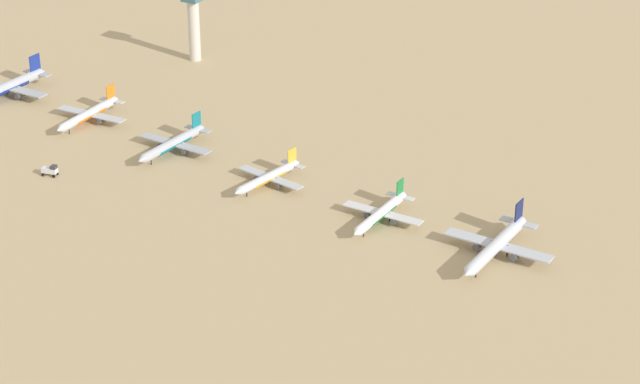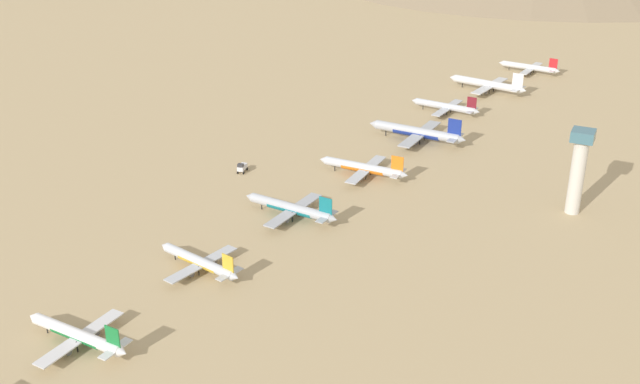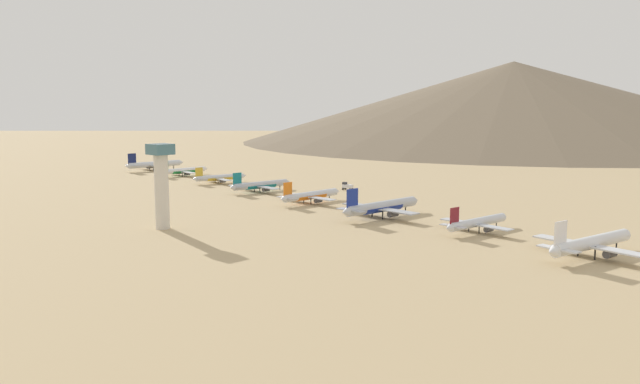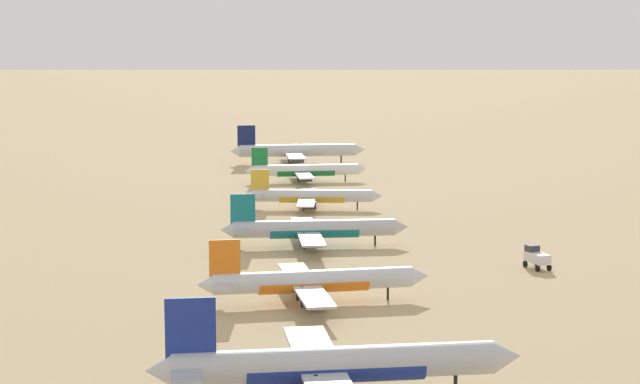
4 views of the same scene
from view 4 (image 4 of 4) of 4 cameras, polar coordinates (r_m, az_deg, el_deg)
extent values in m
plane|color=tan|center=(169.84, 0.95, -5.70)|extent=(2047.85, 2047.85, 0.00)
cylinder|color=#B2B7C1|center=(126.39, 0.78, -8.76)|extent=(36.82, 6.31, 3.87)
cone|color=#B2B7C1|center=(130.70, 9.56, -8.29)|extent=(3.50, 4.00, 3.79)
cone|color=#B2B7C1|center=(125.15, -8.31, -9.04)|extent=(3.08, 3.66, 3.48)
cube|color=navy|center=(123.85, -6.65, -7.00)|extent=(5.61, 0.73, 7.12)
cube|color=#A4A8B2|center=(125.02, -6.90, -8.84)|extent=(4.07, 12.40, 0.37)
cube|color=#A4A8B2|center=(126.39, 0.09, -9.08)|extent=(7.40, 34.87, 0.46)
cylinder|color=#4C4C54|center=(132.68, 0.08, -8.85)|extent=(4.42, 2.62, 2.34)
cylinder|color=black|center=(129.79, 6.96, -9.44)|extent=(0.45, 0.45, 3.89)
cylinder|color=black|center=(129.27, -0.53, -9.45)|extent=(0.45, 0.45, 3.89)
cylinder|color=navy|center=(126.48, 0.78, -8.89)|extent=(20.37, 5.22, 3.88)
cylinder|color=silver|center=(168.70, -0.34, -4.55)|extent=(30.56, 3.91, 3.22)
cone|color=silver|center=(172.25, 5.13, -4.31)|extent=(2.78, 3.22, 3.15)
cone|color=silver|center=(166.75, -5.93, -4.75)|extent=(2.44, 2.95, 2.90)
cube|color=orange|center=(166.16, -4.90, -3.45)|extent=(4.66, 0.40, 5.93)
cube|color=#B6BBC5|center=(166.87, -5.06, -4.62)|extent=(2.94, 10.22, 0.30)
cube|color=#B6BBC5|center=(168.62, -0.77, -4.75)|extent=(4.89, 28.89, 0.38)
cylinder|color=#4C4C54|center=(173.88, -0.82, -4.73)|extent=(3.60, 2.03, 1.95)
cylinder|color=#4C4C54|center=(164.15, -0.24, -5.55)|extent=(3.60, 2.03, 1.95)
cylinder|color=black|center=(171.46, 3.49, -5.02)|extent=(0.37, 0.37, 3.24)
cylinder|color=black|center=(170.93, -1.17, -5.04)|extent=(0.37, 0.37, 3.24)
cylinder|color=black|center=(166.70, -0.93, -5.40)|extent=(0.37, 0.37, 3.24)
cylinder|color=orange|center=(168.76, -0.34, -4.63)|extent=(16.84, 3.61, 3.23)
cylinder|color=#B2B7C1|center=(210.72, -0.30, -1.87)|extent=(30.85, 6.40, 3.24)
cone|color=#B2B7C1|center=(212.88, 4.18, -1.79)|extent=(3.04, 3.44, 3.17)
cone|color=#B2B7C1|center=(209.88, -4.80, -1.95)|extent=(2.68, 3.15, 2.91)
cube|color=#14727F|center=(209.27, -3.97, -0.91)|extent=(4.69, 0.78, 5.97)
cube|color=#A4A8B2|center=(209.87, -4.10, -1.85)|extent=(3.77, 10.45, 0.31)
cube|color=#A4A8B2|center=(210.71, -0.64, -2.03)|extent=(7.24, 29.26, 0.38)
cylinder|color=#4C4C54|center=(215.99, -0.58, -2.08)|extent=(3.76, 2.32, 1.96)
cylinder|color=#4C4C54|center=(206.00, -0.33, -2.61)|extent=(3.76, 2.32, 1.96)
cylinder|color=black|center=(212.45, 2.84, -2.33)|extent=(0.37, 0.37, 3.26)
cylinder|color=black|center=(213.07, -0.92, -2.29)|extent=(0.37, 0.37, 3.26)
cylinder|color=black|center=(208.74, -0.83, -2.52)|extent=(0.37, 0.37, 3.26)
cylinder|color=#14727F|center=(210.77, -0.30, -1.94)|extent=(17.12, 4.98, 3.24)
cylinder|color=silver|center=(253.11, -0.41, -0.19)|extent=(27.05, 8.78, 2.86)
cone|color=silver|center=(253.11, 2.93, -0.20)|extent=(2.97, 3.27, 2.80)
cone|color=silver|center=(253.96, -3.70, -0.18)|extent=(2.62, 2.98, 2.57)
cube|color=gold|center=(253.24, -3.10, 0.57)|extent=(4.09, 1.17, 5.27)
cube|color=#B6BBC5|center=(253.73, -3.19, -0.11)|extent=(4.35, 9.34, 0.27)
cube|color=#B6BBC5|center=(253.23, -0.66, -0.30)|extent=(9.33, 25.78, 0.34)
cylinder|color=#4C4C54|center=(257.83, -0.49, -0.37)|extent=(3.46, 2.39, 1.73)
cylinder|color=#4C4C54|center=(248.92, -0.56, -0.70)|extent=(3.46, 2.39, 1.73)
cylinder|color=black|center=(253.29, 1.92, -0.58)|extent=(0.33, 0.33, 2.87)
cylinder|color=black|center=(255.38, -0.81, -0.50)|extent=(0.33, 0.33, 2.87)
cylinder|color=black|center=(251.52, -0.85, -0.64)|extent=(0.33, 0.33, 2.87)
cylinder|color=gold|center=(253.15, -0.41, -0.24)|extent=(15.16, 6.09, 2.87)
cylinder|color=white|center=(296.50, -0.73, 1.14)|extent=(28.16, 5.04, 2.96)
cone|color=white|center=(298.59, 2.18, 1.18)|extent=(2.70, 3.08, 2.90)
cone|color=white|center=(295.19, -3.65, 1.09)|extent=(2.37, 2.82, 2.66)
cube|color=#197A38|center=(294.94, -3.11, 1.76)|extent=(4.29, 0.59, 5.45)
cube|color=silver|center=(295.30, -3.20, 1.15)|extent=(3.18, 9.50, 0.28)
cube|color=silver|center=(296.44, -0.96, 1.03)|extent=(5.86, 26.68, 0.35)
cylinder|color=#4C4C54|center=(301.25, -0.94, 0.95)|extent=(3.39, 2.03, 1.79)
cylinder|color=#4C4C54|center=(292.05, -0.73, 0.71)|extent=(3.39, 2.03, 1.79)
cylinder|color=black|center=(298.11, 1.30, 0.83)|extent=(0.34, 0.34, 2.97)
cylinder|color=black|center=(298.52, -1.15, 0.84)|extent=(0.34, 0.34, 2.97)
cylinder|color=black|center=(294.53, -1.06, 0.74)|extent=(0.34, 0.34, 2.97)
cylinder|color=#197A38|center=(296.52, -0.73, 1.09)|extent=(15.59, 4.11, 2.96)
cylinder|color=silver|center=(335.13, -1.16, 2.15)|extent=(35.12, 6.82, 3.69)
cone|color=silver|center=(337.37, 2.06, 2.19)|extent=(3.42, 3.88, 3.61)
cone|color=silver|center=(333.97, -4.38, 2.10)|extent=(3.00, 3.55, 3.32)
cube|color=#141E51|center=(333.65, -3.79, 2.85)|extent=(5.35, 0.82, 6.79)
cube|color=#B6BBC5|center=(334.04, -3.88, 2.17)|extent=(4.14, 11.88, 0.35)
cube|color=#B6BBC5|center=(335.08, -1.41, 2.03)|extent=(7.80, 33.29, 0.44)
cylinder|color=#4C4C54|center=(341.06, -1.36, 1.93)|extent=(4.26, 2.59, 2.23)
cylinder|color=#4C4C54|center=(329.55, -1.19, 1.69)|extent=(4.26, 2.59, 2.23)
cylinder|color=black|center=(336.84, 1.09, 1.80)|extent=(0.43, 0.43, 3.71)
cylinder|color=black|center=(337.68, -1.61, 1.82)|extent=(0.43, 0.43, 3.71)
cylinder|color=black|center=(332.69, -1.54, 1.71)|extent=(0.43, 0.43, 3.71)
cube|color=silver|center=(195.99, 11.07, -3.33)|extent=(3.19, 5.53, 1.70)
cube|color=#333338|center=(197.11, 10.81, -2.83)|extent=(2.36, 2.14, 1.10)
cylinder|color=black|center=(197.30, 10.46, -3.64)|extent=(0.54, 1.14, 1.10)
cylinder|color=black|center=(198.52, 11.03, -3.58)|extent=(0.54, 1.14, 1.10)
cylinder|color=black|center=(194.06, 11.09, -3.87)|extent=(0.54, 1.14, 1.10)
cylinder|color=black|center=(195.29, 11.65, -3.81)|extent=(0.54, 1.14, 1.10)
camera|label=1|loc=(560.39, 29.71, 20.70)|focal=66.54mm
camera|label=2|loc=(415.71, -21.53, 17.87)|focal=43.06mm
camera|label=3|loc=(164.08, -110.67, -2.90)|focal=35.55mm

